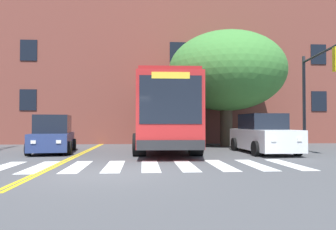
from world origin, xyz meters
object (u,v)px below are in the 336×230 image
object	(u,v)px
traffic_light_near_corner	(317,81)
car_white_far_lane	(263,135)
street_tree_curbside_large	(226,72)
city_bus	(165,113)
car_navy_near_lane	(53,136)
car_teal_behind_bus	(164,130)

from	to	relation	value
traffic_light_near_corner	car_white_far_lane	bearing A→B (deg)	175.11
traffic_light_near_corner	street_tree_curbside_large	xyz separation A→B (m)	(-3.21, 4.72, 1.13)
city_bus	car_navy_near_lane	world-z (taller)	city_bus
car_teal_behind_bus	traffic_light_near_corner	world-z (taller)	traffic_light_near_corner
car_white_far_lane	car_teal_behind_bus	size ratio (longest dim) A/B	1.01
car_white_far_lane	street_tree_curbside_large	size ratio (longest dim) A/B	0.53
car_white_far_lane	city_bus	bearing A→B (deg)	151.63
traffic_light_near_corner	car_navy_near_lane	bearing A→B (deg)	175.52
car_teal_behind_bus	street_tree_curbside_large	bearing A→B (deg)	-68.93
street_tree_curbside_large	car_white_far_lane	bearing A→B (deg)	-81.88
car_navy_near_lane	car_teal_behind_bus	distance (m)	13.78
car_teal_behind_bus	street_tree_curbside_large	xyz separation A→B (m)	(3.35, -8.69, 3.68)
city_bus	car_white_far_lane	bearing A→B (deg)	-28.37
city_bus	car_teal_behind_bus	distance (m)	10.82
traffic_light_near_corner	street_tree_curbside_large	distance (m)	5.82
street_tree_curbside_large	car_teal_behind_bus	bearing A→B (deg)	111.07
car_white_far_lane	car_teal_behind_bus	xyz separation A→B (m)	(-3.99, 13.20, 0.02)
car_navy_near_lane	street_tree_curbside_large	size ratio (longest dim) A/B	0.47
car_navy_near_lane	car_teal_behind_bus	size ratio (longest dim) A/B	0.89
traffic_light_near_corner	street_tree_curbside_large	bearing A→B (deg)	124.18
city_bus	car_navy_near_lane	size ratio (longest dim) A/B	2.79
car_teal_behind_bus	traffic_light_near_corner	distance (m)	15.15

